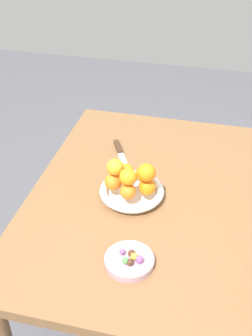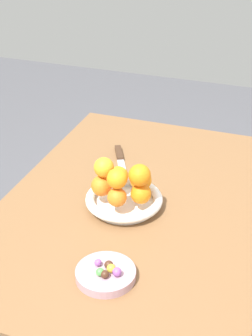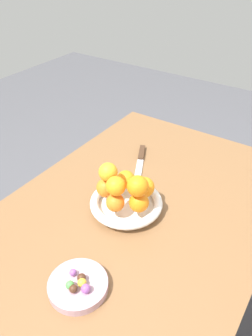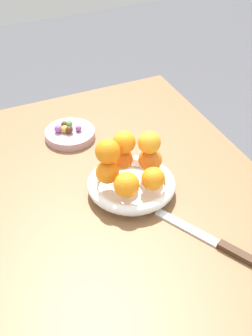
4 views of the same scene
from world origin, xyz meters
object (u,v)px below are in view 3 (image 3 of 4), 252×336
at_px(candy_ball_3, 70,285).
at_px(fruit_bowl, 126,204).
at_px(orange_2, 106,188).
at_px(orange_5, 116,186).
at_px(orange_3, 115,203).
at_px(orange_6, 138,186).
at_px(candy_ball_4, 82,283).
at_px(orange_0, 144,187).
at_px(dining_table, 138,228).
at_px(candy_ball_5, 73,272).
at_px(orange_1, 126,179).
at_px(candy_ball_2, 73,289).
at_px(candy_ball_0, 82,278).
at_px(orange_7, 108,172).
at_px(knife, 140,162).
at_px(orange_4, 139,202).
at_px(candy_ball_1, 86,289).
at_px(candy_dish, 78,285).

bearing_deg(candy_ball_3, fruit_bowl, -170.28).
relative_size(orange_2, orange_5, 1.06).
bearing_deg(orange_3, candy_ball_3, 11.86).
bearing_deg(orange_5, orange_6, 116.32).
bearing_deg(candy_ball_4, orange_5, -162.78).
bearing_deg(orange_0, dining_table, -16.30).
bearing_deg(candy_ball_5, orange_1, -167.92).
height_order(orange_2, candy_ball_2, orange_2).
relative_size(orange_3, candy_ball_0, 2.52).
bearing_deg(orange_7, orange_3, 52.63).
bearing_deg(orange_5, dining_table, 157.70).
distance_m(orange_6, knife, 0.32).
relative_size(fruit_bowl, candy_ball_0, 10.33).
relative_size(orange_2, candy_ball_5, 3.46).
distance_m(candy_ball_2, candy_ball_3, 0.01).
height_order(orange_4, candy_ball_5, orange_4).
relative_size(fruit_bowl, orange_3, 4.10).
height_order(orange_2, candy_ball_3, orange_2).
relative_size(dining_table, orange_3, 20.48).
distance_m(orange_0, candy_ball_3, 0.36).
bearing_deg(dining_table, orange_5, -22.30).
bearing_deg(knife, orange_7, 9.38).
bearing_deg(orange_3, orange_1, -161.78).
bearing_deg(candy_ball_0, candy_ball_1, 57.76).
relative_size(orange_2, candy_ball_4, 2.83).
xyz_separation_m(orange_0, candy_ball_4, (0.34, 0.04, -0.04)).
distance_m(orange_1, candy_ball_3, 0.37).
bearing_deg(orange_0, orange_1, -92.07).
bearing_deg(orange_2, orange_3, 58.69).
xyz_separation_m(candy_dish, orange_4, (-0.27, -0.00, 0.06)).
distance_m(candy_dish, orange_7, 0.32).
distance_m(orange_7, candy_ball_4, 0.32).
relative_size(orange_4, candy_ball_2, 2.96).
bearing_deg(candy_ball_2, candy_ball_3, -103.56).
xyz_separation_m(orange_5, candy_ball_0, (0.23, 0.07, -0.09)).
xyz_separation_m(orange_3, candy_ball_2, (0.26, 0.07, -0.04)).
xyz_separation_m(orange_0, candy_ball_2, (0.36, 0.03, -0.04)).
distance_m(dining_table, candy_ball_4, 0.34).
height_order(orange_0, candy_ball_0, orange_0).
bearing_deg(orange_2, dining_table, 117.35).
relative_size(orange_1, candy_ball_1, 2.62).
xyz_separation_m(orange_0, orange_3, (0.10, -0.03, -0.00)).
height_order(fruit_bowl, orange_6, orange_6).
bearing_deg(orange_0, knife, -145.31).
bearing_deg(orange_5, candy_ball_1, 20.29).
height_order(candy_ball_2, candy_ball_5, candy_ball_2).
distance_m(candy_dish, orange_1, 0.36).
distance_m(orange_1, orange_4, 0.11).
bearing_deg(orange_0, candy_ball_5, 0.35).
bearing_deg(orange_5, fruit_bowl, 177.18).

